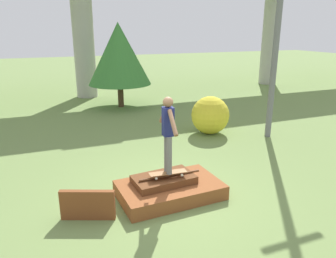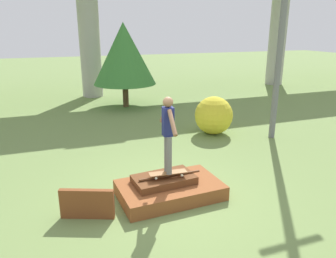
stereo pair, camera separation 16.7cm
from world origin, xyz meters
name	(u,v)px [view 1 (the left image)]	position (x,y,z in m)	size (l,w,h in m)	color
ground_plane	(170,196)	(0.00, 0.00, 0.00)	(80.00, 80.00, 0.00)	olive
scrap_pile	(169,188)	(-0.02, 0.01, 0.20)	(2.31, 1.47, 0.54)	brown
scrap_plank_loose	(88,205)	(-1.84, -0.24, 0.31)	(1.03, 0.50, 0.62)	brown
skateboard	(168,173)	(-0.07, -0.06, 0.61)	(0.84, 0.28, 0.09)	brown
skater	(168,130)	(-0.07, -0.06, 1.60)	(0.24, 1.15, 1.67)	slate
utility_pole	(277,31)	(4.80, 2.71, 3.53)	(1.30, 0.20, 6.81)	slate
tree_behind_left	(119,54)	(1.13, 9.05, 2.50)	(2.92, 2.92, 3.91)	#4C3823
bush_yellow_flowering	(210,115)	(3.08, 3.77, 0.67)	(1.35, 1.35, 1.35)	gold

